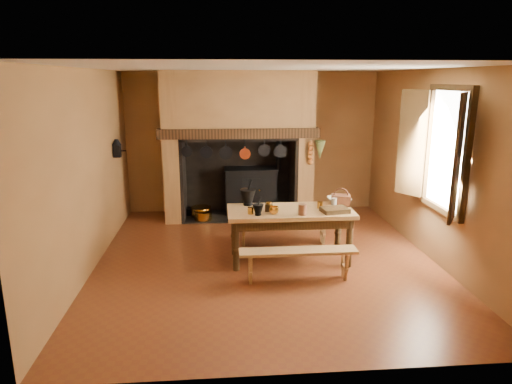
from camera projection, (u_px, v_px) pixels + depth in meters
floor at (266, 260)px, 6.88m from camera, size 5.50×5.50×0.00m
ceiling at (267, 68)px, 6.20m from camera, size 5.50×5.50×0.00m
back_wall at (252, 143)px, 9.20m from camera, size 5.00×0.02×2.80m
wall_left at (88, 172)px, 6.34m from camera, size 0.02×5.50×2.80m
wall_right at (434, 166)px, 6.74m from camera, size 0.02×5.50×2.80m
wall_front at (301, 230)px, 3.88m from camera, size 5.00×0.02×2.80m
chimney_breast at (238, 124)px, 8.65m from camera, size 2.95×0.96×2.80m
iron_range at (251, 190)px, 9.13m from camera, size 1.12×0.55×1.60m
hearth_pans at (201, 213)px, 8.92m from camera, size 0.51×0.62×0.20m
hanging_pans at (237, 152)px, 8.27m from camera, size 1.92×0.29×0.27m
onion_string at (310, 153)px, 8.37m from camera, size 0.12×0.10×0.46m
herb_bunch at (320, 150)px, 8.37m from camera, size 0.20×0.20×0.35m
window at (439, 150)px, 6.27m from camera, size 0.39×1.75×1.76m
wall_coffee_mill at (117, 147)px, 7.82m from camera, size 0.23×0.16×0.31m
work_table at (290, 218)px, 6.70m from camera, size 1.83×0.81×0.79m
bench_front at (298, 258)px, 6.09m from camera, size 1.58×0.28×0.44m
bench_back at (283, 225)px, 7.43m from camera, size 1.62×0.28×0.45m
mortar_large at (248, 196)px, 6.88m from camera, size 0.24×0.24×0.41m
mortar_small at (258, 209)px, 6.37m from camera, size 0.16×0.16×0.27m
coffee_grinder at (269, 207)px, 6.58m from camera, size 0.16×0.12×0.17m
brass_mug_a at (251, 211)px, 6.45m from camera, size 0.11×0.11×0.10m
brass_mug_b at (320, 205)px, 6.73m from camera, size 0.09×0.09×0.10m
mixing_bowl at (339, 200)px, 7.01m from camera, size 0.37×0.37×0.09m
stoneware_crock at (302, 210)px, 6.40m from camera, size 0.13×0.13×0.15m
glass_jar at (334, 203)px, 6.76m from camera, size 0.11×0.11×0.14m
wicker_basket at (341, 200)px, 6.88m from camera, size 0.32×0.26×0.27m
wooden_tray at (335, 210)px, 6.54m from camera, size 0.42×0.33×0.06m
brass_cup at (274, 210)px, 6.45m from camera, size 0.15×0.15×0.11m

